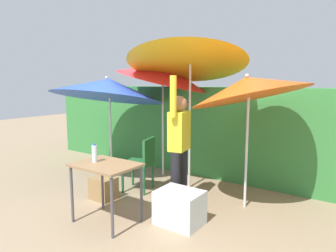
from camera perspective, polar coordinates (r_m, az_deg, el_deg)
The scene contains 12 objects.
ground_plane at distance 4.86m, azimuth -2.09°, elevation -13.37°, with size 24.00×24.00×0.00m, color #9E8466.
hedge_row at distance 6.03m, azimuth 7.63°, elevation -0.81°, with size 8.00×0.70×1.69m, color #38843D.
umbrella_rainbow at distance 5.03m, azimuth 3.66°, elevation 13.46°, with size 2.05×1.97×2.80m.
umbrella_orange at distance 5.75m, azimuth -0.90°, elevation 9.87°, with size 1.80×1.77×2.37m.
umbrella_yellow at distance 5.72m, azimuth -11.20°, elevation 6.96°, with size 2.05×2.08×2.04m.
umbrella_navy at distance 4.30m, azimuth 14.78°, elevation 7.04°, with size 1.66×1.63×2.08m.
person_vendor at distance 4.37m, azimuth 2.14°, elevation -3.04°, with size 0.29×0.56×1.88m.
chair_plastic at distance 5.03m, azimuth -4.94°, elevation -6.51°, with size 0.54×0.54×0.89m.
cooler_box at distance 3.98m, azimuth 2.20°, elevation -15.07°, with size 0.56×0.43×0.43m, color silver.
crate_cardboard at distance 4.86m, azimuth -12.04°, elevation -11.37°, with size 0.37×0.29×0.34m, color #9E7A4C.
folding_table at distance 3.95m, azimuth -11.58°, elevation -8.32°, with size 0.80×0.60×0.77m.
bottle_water at distance 4.02m, azimuth -13.65°, elevation -5.02°, with size 0.07×0.07×0.24m.
Camera 1 is at (2.74, -3.60, 1.79)m, focal length 32.40 mm.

